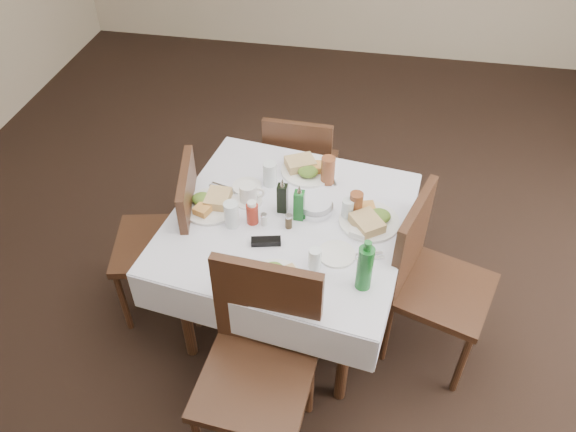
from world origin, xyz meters
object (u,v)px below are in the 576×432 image
object	(u,v)px
water_s	(315,259)
ketchup_bottle	(252,213)
water_e	(348,209)
green_bottle	(365,267)
dining_table	(288,232)
water_n	(270,174)
chair_south	(261,353)
chair_east	(428,273)
chair_north	(300,165)
oil_cruet_green	(299,204)
chair_west	(172,233)
coffee_mug	(249,194)
water_w	(232,214)
bread_basket	(315,206)
oil_cruet_dark	(282,197)

from	to	relation	value
water_s	ketchup_bottle	xyz separation A→B (m)	(-0.35, 0.25, 0.01)
water_e	green_bottle	distance (m)	0.46
dining_table	water_n	size ratio (longest dim) A/B	9.59
chair_south	chair_east	xyz separation A→B (m)	(0.73, 0.63, -0.02)
chair_north	ketchup_bottle	distance (m)	0.90
dining_table	water_e	bearing A→B (deg)	13.13
oil_cruet_green	chair_north	bearing A→B (deg)	98.89
chair_north	chair_east	world-z (taller)	chair_east
chair_south	water_n	world-z (taller)	chair_south
chair_south	water_e	world-z (taller)	chair_south
chair_south	chair_west	size ratio (longest dim) A/B	1.04
water_n	coffee_mug	distance (m)	0.18
dining_table	water_w	world-z (taller)	water_w
bread_basket	water_e	bearing A→B (deg)	-8.13
water_n	chair_west	bearing A→B (deg)	-151.69
oil_cruet_dark	dining_table	bearing A→B (deg)	-56.07
dining_table	chair_east	world-z (taller)	chair_east
chair_north	water_w	bearing A→B (deg)	-102.74
dining_table	oil_cruet_dark	xyz separation A→B (m)	(-0.04, 0.06, 0.18)
chair_west	green_bottle	xyz separation A→B (m)	(1.05, -0.37, 0.33)
bread_basket	coffee_mug	xyz separation A→B (m)	(-0.35, 0.01, 0.02)
chair_east	water_s	world-z (taller)	chair_east
dining_table	ketchup_bottle	bearing A→B (deg)	-163.05
chair_north	water_w	size ratio (longest dim) A/B	6.46
dining_table	coffee_mug	distance (m)	0.29
chair_south	bread_basket	distance (m)	0.81
water_n	ketchup_bottle	bearing A→B (deg)	-94.38
chair_west	water_e	distance (m)	0.97
water_e	coffee_mug	size ratio (longest dim) A/B	0.70
bread_basket	ketchup_bottle	bearing A→B (deg)	-153.95
bread_basket	coffee_mug	size ratio (longest dim) A/B	1.17
oil_cruet_dark	water_s	bearing A→B (deg)	-58.54
bread_basket	coffee_mug	world-z (taller)	coffee_mug
coffee_mug	green_bottle	distance (m)	0.80
chair_south	dining_table	bearing A→B (deg)	90.27
water_n	bread_basket	bearing A→B (deg)	-31.82
coffee_mug	chair_west	bearing A→B (deg)	-165.52
water_e	oil_cruet_green	world-z (taller)	oil_cruet_green
chair_south	chair_west	bearing A→B (deg)	133.61
water_n	oil_cruet_green	size ratio (longest dim) A/B	0.65
ketchup_bottle	green_bottle	distance (m)	0.66
water_w	ketchup_bottle	distance (m)	0.10
dining_table	oil_cruet_dark	bearing A→B (deg)	123.93
water_n	oil_cruet_dark	bearing A→B (deg)	-61.77
dining_table	water_s	world-z (taller)	water_s
oil_cruet_dark	green_bottle	distance (m)	0.62
water_n	green_bottle	world-z (taller)	green_bottle
chair_north	coffee_mug	world-z (taller)	chair_north
oil_cruet_dark	chair_north	bearing A→B (deg)	92.21
dining_table	water_s	size ratio (longest dim) A/B	12.01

